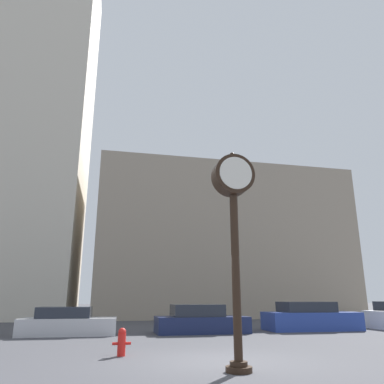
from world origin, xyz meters
The scene contains 7 objects.
ground_plane centered at (0.00, 0.00, 0.00)m, with size 200.00×200.00×0.00m, color #424247.
building_storefront_row centered at (6.98, 24.00, 6.29)m, with size 21.79×12.00×12.58m.
street_clock centered at (0.01, -1.48, 3.58)m, with size 0.99×0.58×5.05m.
car_silver centered at (-4.42, 8.00, 0.49)m, with size 4.07×1.91×1.17m.
car_navy centered at (1.41, 7.78, 0.52)m, with size 4.19×1.92×1.25m.
car_blue centered at (7.12, 8.08, 0.58)m, with size 4.66×2.09×1.36m.
fire_hydrant_near centered at (-2.37, 1.42, 0.37)m, with size 0.51×0.22×0.73m.
Camera 1 is at (-2.85, -9.80, 1.53)m, focal length 35.00 mm.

